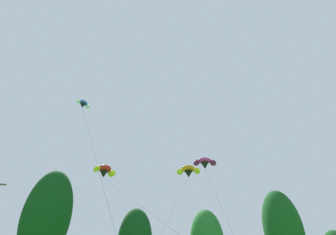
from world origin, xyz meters
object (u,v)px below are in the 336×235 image
(parafoil_kite_far_blue_white, at_px, (83,104))
(parafoil_kite_low_magenta, at_px, (205,163))
(parafoil_kite_high_orange, at_px, (188,171))
(parafoil_kite_mid_red_yellow, at_px, (104,171))

(parafoil_kite_far_blue_white, bearing_deg, parafoil_kite_low_magenta, -19.86)
(parafoil_kite_high_orange, distance_m, parafoil_kite_far_blue_white, 17.13)
(parafoil_kite_high_orange, height_order, parafoil_kite_mid_red_yellow, parafoil_kite_high_orange)
(parafoil_kite_mid_red_yellow, bearing_deg, parafoil_kite_far_blue_white, -130.18)
(parafoil_kite_far_blue_white, xyz_separation_m, parafoil_kite_low_magenta, (14.73, -5.32, -9.28))
(parafoil_kite_mid_red_yellow, relative_size, parafoil_kite_far_blue_white, 0.94)
(parafoil_kite_high_orange, height_order, parafoil_kite_low_magenta, parafoil_kite_high_orange)
(parafoil_kite_far_blue_white, bearing_deg, parafoil_kite_high_orange, 7.94)
(parafoil_kite_high_orange, height_order, parafoil_kite_far_blue_white, parafoil_kite_far_blue_white)
(parafoil_kite_mid_red_yellow, xyz_separation_m, parafoil_kite_far_blue_white, (-4.00, -4.74, 7.37))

